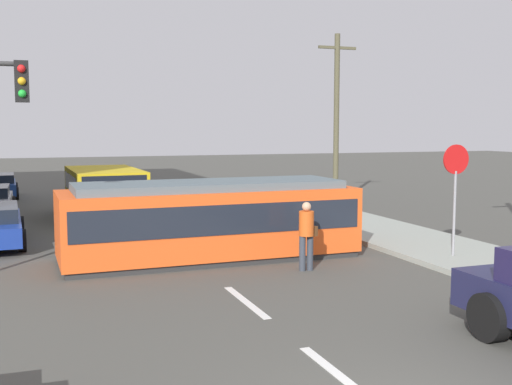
# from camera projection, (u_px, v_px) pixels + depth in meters

# --- Properties ---
(ground_plane) EXTENTS (120.00, 120.00, 0.00)m
(ground_plane) POSITION_uv_depth(u_px,v_px,m) (195.00, 262.00, 16.25)
(ground_plane) COLOR #494943
(lane_stripe_1) EXTENTS (0.16, 2.40, 0.01)m
(lane_stripe_1) POSITION_uv_depth(u_px,v_px,m) (340.00, 376.00, 8.78)
(lane_stripe_1) COLOR silver
(lane_stripe_1) RESTS_ON ground
(lane_stripe_2) EXTENTS (0.16, 2.40, 0.01)m
(lane_stripe_2) POSITION_uv_depth(u_px,v_px,m) (246.00, 302.00, 12.51)
(lane_stripe_2) COLOR silver
(lane_stripe_2) RESTS_ON ground
(lane_stripe_3) EXTENTS (0.16, 2.40, 0.01)m
(lane_stripe_3) POSITION_uv_depth(u_px,v_px,m) (150.00, 226.00, 22.12)
(lane_stripe_3) COLOR silver
(lane_stripe_3) RESTS_ON ground
(lane_stripe_4) EXTENTS (0.16, 2.40, 0.01)m
(lane_stripe_4) POSITION_uv_depth(u_px,v_px,m) (125.00, 206.00, 27.73)
(lane_stripe_4) COLOR silver
(lane_stripe_4) RESTS_ON ground
(streetcar_tram) EXTENTS (7.73, 2.63, 2.05)m
(streetcar_tram) POSITION_uv_depth(u_px,v_px,m) (210.00, 219.00, 16.57)
(streetcar_tram) COLOR #F1551E
(streetcar_tram) RESTS_ON ground
(city_bus) EXTENTS (2.66, 5.25, 1.86)m
(city_bus) POSITION_uv_depth(u_px,v_px,m) (105.00, 189.00, 24.36)
(city_bus) COLOR gold
(city_bus) RESTS_ON ground
(pedestrian_crossing) EXTENTS (0.47, 0.36, 1.67)m
(pedestrian_crossing) POSITION_uv_depth(u_px,v_px,m) (307.00, 232.00, 15.19)
(pedestrian_crossing) COLOR #343943
(pedestrian_crossing) RESTS_ON ground
(stop_sign) EXTENTS (0.76, 0.07, 2.88)m
(stop_sign) POSITION_uv_depth(u_px,v_px,m) (455.00, 177.00, 16.15)
(stop_sign) COLOR gray
(stop_sign) RESTS_ON sidewalk_curb_right
(utility_pole_mid) EXTENTS (1.80, 0.24, 7.52)m
(utility_pole_mid) POSITION_uv_depth(u_px,v_px,m) (336.00, 116.00, 27.83)
(utility_pole_mid) COLOR brown
(utility_pole_mid) RESTS_ON ground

